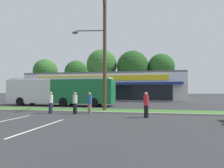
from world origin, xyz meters
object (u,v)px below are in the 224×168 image
pedestrian_near_bench (51,103)px  pedestrian_by_pole (75,103)px  pedestrian_mid (90,103)px  pedestrian_far (146,105)px  utility_pole (103,51)px  car_0 (21,97)px  city_bus (60,91)px

pedestrian_near_bench → pedestrian_by_pole: size_ratio=1.01×
pedestrian_near_bench → pedestrian_mid: bearing=-108.2°
pedestrian_mid → pedestrian_far: size_ratio=0.98×
utility_pole → car_0: bearing=145.4°
utility_pole → car_0: utility_pole is taller
city_bus → pedestrian_by_pole: size_ratio=7.78×
pedestrian_by_pole → utility_pole: bearing=141.4°
pedestrian_mid → car_0: bearing=-67.5°
utility_pole → pedestrian_mid: bearing=-106.0°
utility_pole → pedestrian_near_bench: (-3.59, -2.36, -4.37)m
pedestrian_far → pedestrian_mid: bearing=-87.3°
city_bus → pedestrian_far: size_ratio=7.73×
utility_pole → city_bus: bearing=141.7°
city_bus → pedestrian_mid: size_ratio=7.92×
pedestrian_by_pole → pedestrian_mid: pedestrian_by_pole is taller
pedestrian_by_pole → pedestrian_mid: (1.08, 0.28, -0.02)m
car_0 → pedestrian_near_bench: pedestrian_near_bench is taller
pedestrian_by_pole → pedestrian_far: 5.44m
pedestrian_far → city_bus: bearing=-110.2°
car_0 → pedestrian_mid: pedestrian_mid is taller
car_0 → pedestrian_by_pole: size_ratio=2.55×
pedestrian_near_bench → pedestrian_by_pole: (1.94, 0.13, -0.01)m
pedestrian_mid → pedestrian_by_pole: bearing=-13.3°
pedestrian_by_pole → pedestrian_far: size_ratio=0.99×
pedestrian_by_pole → pedestrian_far: bearing=77.4°
city_bus → pedestrian_mid: (5.93, -7.07, -0.94)m
pedestrian_by_pole → pedestrian_mid: size_ratio=1.02×
pedestrian_by_pole → pedestrian_mid: 1.12m
pedestrian_near_bench → pedestrian_far: bearing=-122.5°
pedestrian_near_bench → pedestrian_mid: pedestrian_near_bench is taller
utility_pole → pedestrian_far: 6.57m
pedestrian_mid → pedestrian_far: bearing=136.0°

